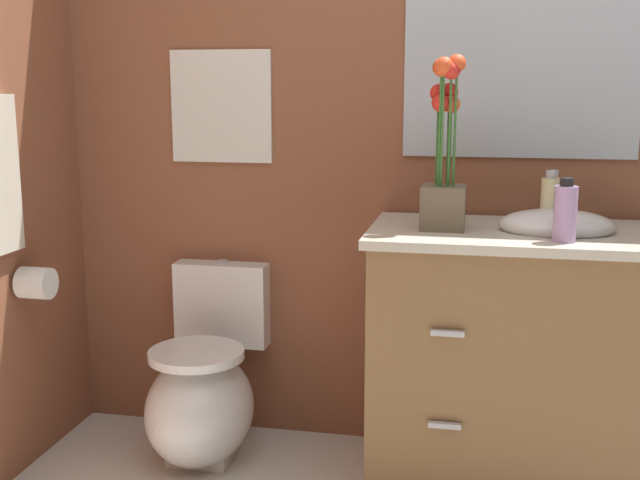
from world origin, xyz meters
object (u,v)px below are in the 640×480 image
Objects in this scene: vanity_cabinet at (512,360)px; soap_bottle at (549,202)px; lotion_bottle at (565,213)px; toilet at (204,393)px; toilet_paper_roll at (36,283)px; wall_mirror at (522,55)px; wall_poster at (221,107)px; flower_vase at (444,165)px.

soap_bottle is (0.10, 0.04, 0.52)m from vanity_cabinet.
lotion_bottle reaches higher than soap_bottle.
soap_bottle is at bearing 0.85° from toilet.
wall_mirror is at bearing 16.08° from toilet_paper_roll.
soap_bottle is 0.54m from wall_mirror.
wall_poster is at bearing 158.99° from lotion_bottle.
flower_vase is 1.44m from toilet_paper_roll.
flower_vase is 0.41m from lotion_bottle.
toilet_paper_roll is (-0.53, -0.20, 0.44)m from toilet.
flower_vase is 1.32× the size of wall_poster.
toilet_paper_roll is (-1.61, -0.46, -0.77)m from wall_mirror.
wall_mirror is (1.08, 0.27, 1.21)m from toilet.
wall_mirror is at bearing 105.27° from lotion_bottle.
wall_poster reaches higher than vanity_cabinet.
flower_vase is (0.85, -0.05, 0.86)m from toilet.
wall_poster is (-0.85, 0.32, 0.17)m from flower_vase.
wall_poster reaches higher than toilet_paper_roll.
toilet is at bearing 20.46° from toilet_paper_roll.
soap_bottle is at bearing 97.70° from lotion_bottle.
wall_mirror reaches higher than vanity_cabinet.
soap_bottle is (1.18, 0.02, 0.74)m from toilet.
wall_mirror is (-0.00, 0.29, 0.99)m from vanity_cabinet.
toilet_paper_roll is (-1.61, -0.17, 0.22)m from vanity_cabinet.
wall_mirror reaches higher than flower_vase.
flower_vase is 0.36m from soap_bottle.
toilet is 0.71m from toilet_paper_roll.
flower_vase is at bearing 158.47° from lotion_bottle.
wall_mirror is at bearing 53.74° from flower_vase.
soap_bottle is 1.71× the size of toilet_paper_roll.
wall_poster reaches higher than toilet.
soap_bottle is at bearing -68.64° from wall_mirror.
vanity_cabinet is at bearing -15.16° from wall_poster.
toilet is 0.64× the size of vanity_cabinet.
flower_vase reaches higher than vanity_cabinet.
lotion_bottle is at bearing -21.53° from flower_vase.
toilet_paper_roll is at bearing -138.61° from wall_poster.
vanity_cabinet is at bearing -1.39° from toilet.
flower_vase is (-0.24, -0.03, 0.64)m from vanity_cabinet.
flower_vase is 0.53m from wall_mirror.
wall_poster is 1.10m from wall_mirror.
wall_mirror reaches higher than toilet_paper_roll.
toilet is 6.27× the size of toilet_paper_roll.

